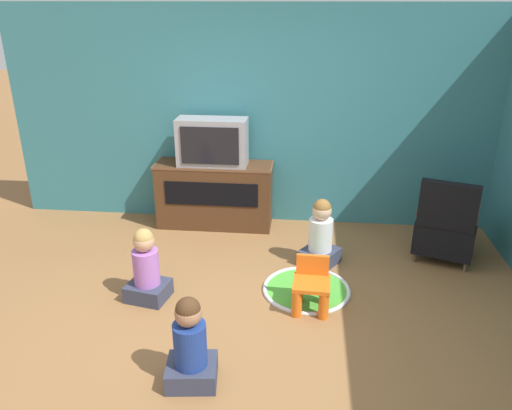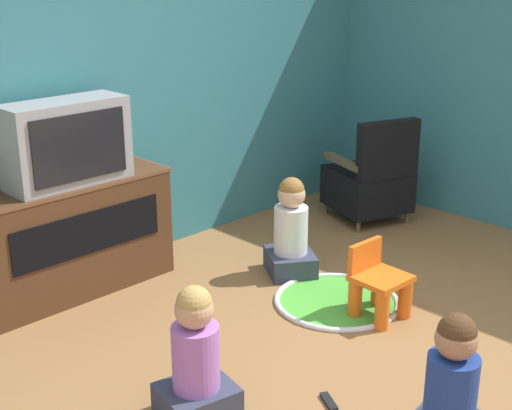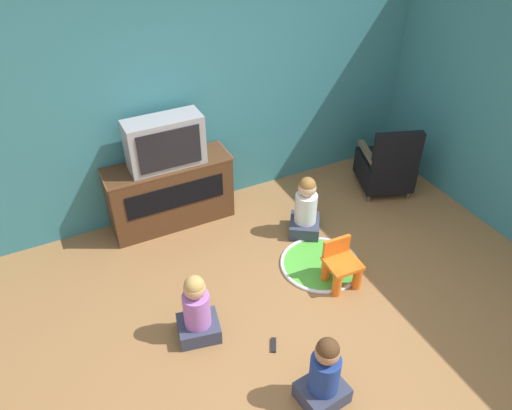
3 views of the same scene
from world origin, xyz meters
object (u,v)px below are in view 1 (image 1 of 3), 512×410
object	(u,v)px
television	(212,142)
child_watching_right	(146,269)
child_watching_center	(321,236)
child_watching_left	(190,347)
remote_control	(196,327)
black_armchair	(446,228)
tv_cabinet	(215,194)
yellow_kid_chair	(311,289)

from	to	relation	value
television	child_watching_right	world-z (taller)	television
television	child_watching_center	size ratio (longest dim) A/B	1.10
child_watching_left	remote_control	size ratio (longest dim) A/B	4.58
child_watching_right	television	bearing A→B (deg)	89.96
television	black_armchair	world-z (taller)	television
television	black_armchair	distance (m)	2.68
tv_cabinet	child_watching_right	xyz separation A→B (m)	(-0.33, -1.64, -0.10)
television	child_watching_center	xyz separation A→B (m)	(1.24, -0.80, -0.73)
child_watching_center	yellow_kid_chair	bearing A→B (deg)	-153.05
child_watching_left	child_watching_center	size ratio (longest dim) A/B	0.97
child_watching_center	child_watching_right	size ratio (longest dim) A/B	1.03
tv_cabinet	child_watching_right	distance (m)	1.68
black_armchair	child_watching_right	xyz separation A→B (m)	(-2.86, -1.08, -0.04)
yellow_kid_chair	child_watching_right	size ratio (longest dim) A/B	0.67
child_watching_right	tv_cabinet	bearing A→B (deg)	90.17
television	black_armchair	xyz separation A→B (m)	(2.54, -0.54, -0.70)
black_armchair	child_watching_left	xyz separation A→B (m)	(-2.23, -2.09, -0.04)
tv_cabinet	child_watching_center	bearing A→B (deg)	-33.89
television	yellow_kid_chair	distance (m)	2.16
black_armchair	yellow_kid_chair	distance (m)	1.77
television	child_watching_left	size ratio (longest dim) A/B	1.13
television	remote_control	world-z (taller)	television
child_watching_left	yellow_kid_chair	bearing A→B (deg)	43.17
black_armchair	yellow_kid_chair	size ratio (longest dim) A/B	1.94
black_armchair	child_watching_center	distance (m)	1.32
television	child_watching_right	xyz separation A→B (m)	(-0.33, -1.61, -0.74)
yellow_kid_chair	black_armchair	bearing A→B (deg)	40.72
tv_cabinet	yellow_kid_chair	distance (m)	2.03
black_armchair	yellow_kid_chair	world-z (taller)	black_armchair
television	child_watching_right	size ratio (longest dim) A/B	1.13
yellow_kid_chair	child_watching_left	xyz separation A→B (m)	(-0.84, -1.00, 0.10)
child_watching_left	remote_control	xyz separation A→B (m)	(-0.10, 0.61, -0.29)
yellow_kid_chair	child_watching_right	distance (m)	1.48
yellow_kid_chair	child_watching_center	xyz separation A→B (m)	(0.09, 0.83, 0.11)
child_watching_center	television	bearing A→B (deg)	90.17
tv_cabinet	remote_control	xyz separation A→B (m)	(0.21, -2.05, -0.39)
tv_cabinet	black_armchair	world-z (taller)	black_armchair
tv_cabinet	yellow_kid_chair	bearing A→B (deg)	-55.23
yellow_kid_chair	television	bearing A→B (deg)	127.69
tv_cabinet	remote_control	world-z (taller)	tv_cabinet
yellow_kid_chair	child_watching_left	distance (m)	1.31
television	tv_cabinet	bearing A→B (deg)	90.00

